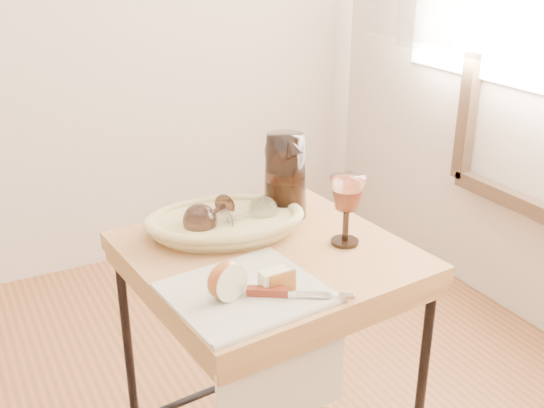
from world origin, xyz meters
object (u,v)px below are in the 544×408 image
goblet_lying_a (211,214)px  goblet_lying_b (248,215)px  tea_towel (245,292)px  side_table (268,381)px  table_knife (296,293)px  wine_goblet (346,210)px  pitcher (285,176)px  apple_half (225,279)px  bread_basket (225,224)px

goblet_lying_a → goblet_lying_b: goblet_lying_a is taller
tea_towel → side_table: bearing=43.4°
tea_towel → goblet_lying_a: size_ratio=2.24×
side_table → table_knife: 0.45m
wine_goblet → pitcher: bearing=101.5°
tea_towel → goblet_lying_b: (0.13, 0.25, 0.04)m
apple_half → table_knife: 0.14m
goblet_lying_b → side_table: bearing=-95.5°
side_table → tea_towel: size_ratio=2.53×
goblet_lying_b → apple_half: bearing=-131.4°
tea_towel → apple_half: size_ratio=3.53×
pitcher → wine_goblet: size_ratio=1.52×
side_table → wine_goblet: 0.50m
goblet_lying_b → wine_goblet: wine_goblet is taller
bread_basket → wine_goblet: wine_goblet is taller
wine_goblet → apple_half: bearing=-164.9°
pitcher → table_knife: size_ratio=1.21×
goblet_lying_a → goblet_lying_b: size_ratio=1.14×
pitcher → wine_goblet: 0.22m
pitcher → goblet_lying_b: bearing=-170.5°
bread_basket → goblet_lying_a: 0.04m
side_table → tea_towel: tea_towel is taller
tea_towel → apple_half: 0.06m
side_table → pitcher: bearing=49.5°
bread_basket → apple_half: apple_half is taller
side_table → goblet_lying_a: 0.46m
bread_basket → goblet_lying_a: goblet_lying_a is taller
bread_basket → goblet_lying_a: bearing=167.7°
tea_towel → goblet_lying_b: size_ratio=2.55×
side_table → table_knife: size_ratio=3.57×
side_table → pitcher: size_ratio=2.95×
bread_basket → pitcher: (0.18, 0.03, 0.08)m
bread_basket → apple_half: (-0.13, -0.28, 0.02)m
tea_towel → goblet_lying_b: 0.29m
pitcher → wine_goblet: bearing=-90.5°
side_table → goblet_lying_b: goblet_lying_b is taller
goblet_lying_b → table_knife: 0.33m
wine_goblet → apple_half: 0.37m
pitcher → side_table: bearing=-142.5°
tea_towel → bread_basket: bearing=68.0°
bread_basket → goblet_lying_b: size_ratio=2.93×
pitcher → table_knife: (-0.18, -0.37, -0.09)m
goblet_lying_b → tea_towel: bearing=-124.1°
wine_goblet → tea_towel: bearing=-163.2°
goblet_lying_a → table_knife: bearing=62.5°
goblet_lying_b → table_knife: bearing=-105.9°
goblet_lying_b → table_knife: size_ratio=0.55×
goblet_lying_a → apple_half: goblet_lying_a is taller
bread_basket → goblet_lying_b: (0.05, -0.02, 0.02)m
goblet_lying_b → apple_half: same height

